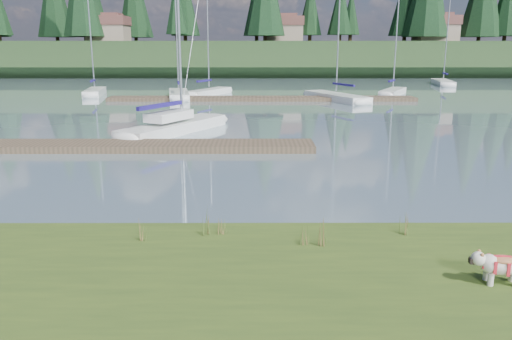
{
  "coord_description": "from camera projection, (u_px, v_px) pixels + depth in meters",
  "views": [
    {
      "loc": [
        1.4,
        -12.67,
        4.39
      ],
      "look_at": [
        1.43,
        -0.5,
        1.39
      ],
      "focal_mm": 35.0,
      "sensor_mm": 36.0,
      "label": 1
    }
  ],
  "objects": [
    {
      "name": "weed_4",
      "position": [
        305.0,
        235.0,
        10.47
      ],
      "size": [
        0.17,
        0.14,
        0.48
      ],
      "color": "#475B23",
      "rests_on": "bank"
    },
    {
      "name": "weed_1",
      "position": [
        223.0,
        227.0,
        11.03
      ],
      "size": [
        0.17,
        0.14,
        0.41
      ],
      "color": "#475B23",
      "rests_on": "bank"
    },
    {
      "name": "house_0",
      "position": [
        108.0,
        28.0,
        79.51
      ],
      "size": [
        6.3,
        5.3,
        4.65
      ],
      "color": "gray",
      "rests_on": "ridge"
    },
    {
      "name": "mud_lip",
      "position": [
        196.0,
        235.0,
        11.78
      ],
      "size": [
        60.0,
        0.5,
        0.14
      ],
      "primitive_type": "cube",
      "color": "#33281C",
      "rests_on": "ground"
    },
    {
      "name": "bank",
      "position": [
        162.0,
        336.0,
        7.48
      ],
      "size": [
        60.0,
        9.0,
        0.35
      ],
      "primitive_type": "cube",
      "color": "#394E1A",
      "rests_on": "ground"
    },
    {
      "name": "dock_far",
      "position": [
        262.0,
        99.0,
        42.44
      ],
      "size": [
        26.0,
        2.2,
        0.3
      ],
      "primitive_type": "cube",
      "color": "#4C3D2C",
      "rests_on": "ground"
    },
    {
      "name": "weed_5",
      "position": [
        402.0,
        224.0,
        11.08
      ],
      "size": [
        0.17,
        0.14,
        0.55
      ],
      "color": "#475B23",
      "rests_on": "bank"
    },
    {
      "name": "conifer_5",
      "position": [
        341.0,
        5.0,
        78.76
      ],
      "size": [
        3.96,
        3.96,
        10.35
      ],
      "color": "#382619",
      "rests_on": "ridge"
    },
    {
      "name": "sailboat_bg_1",
      "position": [
        179.0,
        93.0,
        45.34
      ],
      "size": [
        2.97,
        8.38,
        12.25
      ],
      "rotation": [
        0.0,
        0.0,
        1.74
      ],
      "color": "white",
      "rests_on": "ground"
    },
    {
      "name": "sailboat_bg_3",
      "position": [
        331.0,
        96.0,
        43.16
      ],
      "size": [
        5.12,
        9.19,
        13.37
      ],
      "rotation": [
        0.0,
        0.0,
        1.96
      ],
      "color": "white",
      "rests_on": "ground"
    },
    {
      "name": "weed_2",
      "position": [
        324.0,
        232.0,
        10.44
      ],
      "size": [
        0.17,
        0.14,
        0.65
      ],
      "color": "#475B23",
      "rests_on": "bank"
    },
    {
      "name": "sailboat_bg_4",
      "position": [
        394.0,
        91.0,
        47.54
      ],
      "size": [
        4.31,
        6.82,
        10.35
      ],
      "rotation": [
        0.0,
        0.0,
        1.11
      ],
      "color": "white",
      "rests_on": "ground"
    },
    {
      "name": "bulldog",
      "position": [
        501.0,
        264.0,
        8.71
      ],
      "size": [
        0.96,
        0.46,
        0.57
      ],
      "rotation": [
        0.0,
        0.0,
        3.04
      ],
      "color": "silver",
      "rests_on": "bank"
    },
    {
      "name": "sailboat_main",
      "position": [
        182.0,
        123.0,
        26.81
      ],
      "size": [
        5.46,
        8.3,
        12.27
      ],
      "rotation": [
        0.0,
        0.0,
        1.08
      ],
      "color": "white",
      "rests_on": "ground"
    },
    {
      "name": "ground",
      "position": [
        238.0,
        100.0,
        42.48
      ],
      "size": [
        200.0,
        200.0,
        0.0
      ],
      "primitive_type": "plane",
      "color": "gray",
      "rests_on": "ground"
    },
    {
      "name": "dock_near",
      "position": [
        133.0,
        146.0,
        22.04
      ],
      "size": [
        16.0,
        2.0,
        0.3
      ],
      "primitive_type": "cube",
      "color": "#4C3D2C",
      "rests_on": "ground"
    },
    {
      "name": "house_1",
      "position": [
        283.0,
        29.0,
        80.55
      ],
      "size": [
        6.3,
        5.3,
        4.65
      ],
      "color": "gray",
      "rests_on": "ridge"
    },
    {
      "name": "weed_3",
      "position": [
        144.0,
        231.0,
        10.67
      ],
      "size": [
        0.17,
        0.14,
        0.54
      ],
      "color": "#475B23",
      "rests_on": "bank"
    },
    {
      "name": "sailboat_bg_5",
      "position": [
        442.0,
        82.0,
        60.57
      ],
      "size": [
        3.3,
        8.72,
        12.16
      ],
      "rotation": [
        0.0,
        0.0,
        1.38
      ],
      "color": "white",
      "rests_on": "ground"
    },
    {
      "name": "house_2",
      "position": [
        436.0,
        28.0,
        78.66
      ],
      "size": [
        6.3,
        5.3,
        4.65
      ],
      "color": "gray",
      "rests_on": "ridge"
    },
    {
      "name": "ridge",
      "position": [
        246.0,
        59.0,
        83.63
      ],
      "size": [
        200.0,
        20.0,
        5.0
      ],
      "primitive_type": "cube",
      "color": "#1E3319",
      "rests_on": "ground"
    },
    {
      "name": "conifer_3",
      "position": [
        184.0,
        1.0,
        80.42
      ],
      "size": [
        4.84,
        4.84,
        12.25
      ],
      "color": "#382619",
      "rests_on": "ridge"
    },
    {
      "name": "weed_0",
      "position": [
        206.0,
        223.0,
        10.96
      ],
      "size": [
        0.17,
        0.14,
        0.69
      ],
      "color": "#475B23",
      "rests_on": "bank"
    },
    {
      "name": "sailboat_bg_0",
      "position": [
        96.0,
        91.0,
        47.7
      ],
      "size": [
        2.63,
        7.31,
        10.5
      ],
      "rotation": [
        0.0,
        0.0,
        1.75
      ],
      "color": "white",
      "rests_on": "ground"
    },
    {
      "name": "sailboat_bg_2",
      "position": [
        212.0,
        91.0,
        47.53
      ],
      "size": [
        4.33,
        7.22,
        11.02
      ],
      "rotation": [
        0.0,
        0.0,
        1.14
      ],
      "color": "white",
      "rests_on": "ground"
    }
  ]
}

